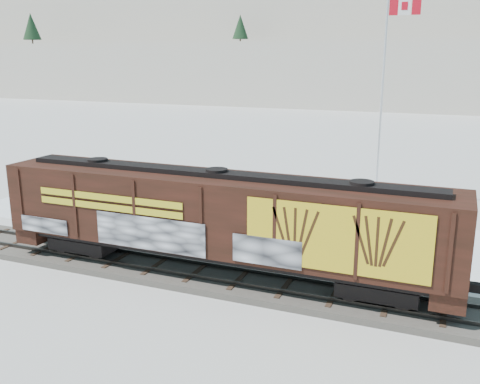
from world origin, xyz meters
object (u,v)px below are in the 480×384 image
at_px(hopper_railcar, 217,216).
at_px(car_dark, 370,231).
at_px(car_white, 353,220).
at_px(flagpole, 381,132).
at_px(car_silver, 132,207).

xyz_separation_m(hopper_railcar, car_dark, (5.31, 6.80, -2.09)).
xyz_separation_m(car_white, car_dark, (1.17, -1.62, -0.01)).
height_order(flagpole, car_silver, flagpole).
height_order(hopper_railcar, flagpole, flagpole).
distance_m(flagpole, car_white, 6.92).
bearing_deg(flagpole, hopper_railcar, -108.16).
bearing_deg(car_white, car_silver, 106.29).
height_order(flagpole, car_white, flagpole).
bearing_deg(flagpole, car_dark, -84.38).
height_order(hopper_railcar, car_dark, hopper_railcar).
bearing_deg(car_silver, car_white, -72.27).
distance_m(hopper_railcar, flagpole, 14.89).
bearing_deg(car_silver, car_dark, -79.77).
bearing_deg(car_dark, flagpole, 30.45).
height_order(hopper_railcar, car_silver, hopper_railcar).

